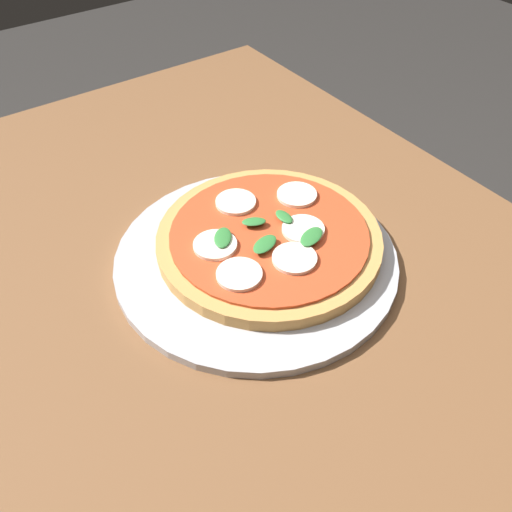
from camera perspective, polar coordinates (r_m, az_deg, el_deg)
dining_table at (r=0.76m, az=2.14°, el=-11.39°), size 1.32×0.82×0.72m
serving_tray at (r=0.74m, az=0.00°, el=-0.23°), size 0.37×0.37×0.01m
pizza at (r=0.74m, az=1.30°, el=1.77°), size 0.29×0.29×0.03m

